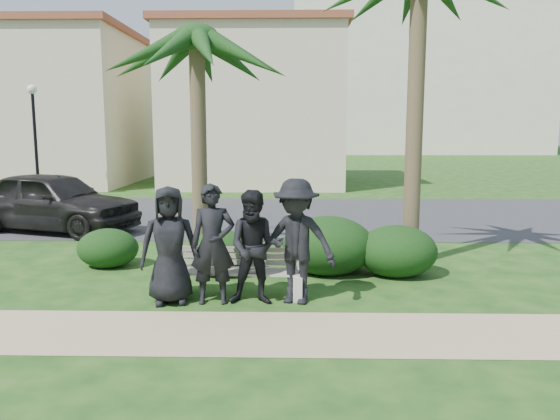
{
  "coord_description": "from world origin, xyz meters",
  "views": [
    {
      "loc": [
        0.76,
        -8.67,
        2.68
      ],
      "look_at": [
        0.55,
        1.0,
        1.22
      ],
      "focal_mm": 35.0,
      "sensor_mm": 36.0,
      "label": 1
    }
  ],
  "objects_px": {
    "street_lamp": "(34,121)",
    "man_c": "(256,247)",
    "man_a": "(169,245)",
    "man_b": "(213,244)",
    "car_a": "(53,201)",
    "man_d": "(296,241)",
    "palm_left": "(197,40)",
    "park_bench": "(236,276)"
  },
  "relations": [
    {
      "from": "street_lamp",
      "to": "man_c",
      "type": "bearing_deg",
      "value": -53.77
    },
    {
      "from": "car_a",
      "to": "man_b",
      "type": "bearing_deg",
      "value": -121.17
    },
    {
      "from": "man_a",
      "to": "man_d",
      "type": "xyz_separation_m",
      "value": [
        1.94,
        0.05,
        0.06
      ]
    },
    {
      "from": "man_b",
      "to": "car_a",
      "type": "bearing_deg",
      "value": 124.94
    },
    {
      "from": "man_a",
      "to": "palm_left",
      "type": "xyz_separation_m",
      "value": [
        -0.04,
        3.07,
        3.5
      ]
    },
    {
      "from": "park_bench",
      "to": "palm_left",
      "type": "height_order",
      "value": "palm_left"
    },
    {
      "from": "park_bench",
      "to": "man_a",
      "type": "relative_size",
      "value": 1.19
    },
    {
      "from": "street_lamp",
      "to": "park_bench",
      "type": "bearing_deg",
      "value": -54.03
    },
    {
      "from": "street_lamp",
      "to": "car_a",
      "type": "bearing_deg",
      "value": -62.27
    },
    {
      "from": "street_lamp",
      "to": "man_d",
      "type": "distance_m",
      "value": 16.04
    },
    {
      "from": "park_bench",
      "to": "man_a",
      "type": "bearing_deg",
      "value": -158.3
    },
    {
      "from": "man_a",
      "to": "man_b",
      "type": "relative_size",
      "value": 0.98
    },
    {
      "from": "man_c",
      "to": "car_a",
      "type": "xyz_separation_m",
      "value": [
        -5.67,
        5.84,
        -0.09
      ]
    },
    {
      "from": "man_a",
      "to": "man_c",
      "type": "relative_size",
      "value": 1.03
    },
    {
      "from": "park_bench",
      "to": "car_a",
      "type": "height_order",
      "value": "car_a"
    },
    {
      "from": "park_bench",
      "to": "car_a",
      "type": "xyz_separation_m",
      "value": [
        -5.33,
        5.49,
        0.45
      ]
    },
    {
      "from": "man_c",
      "to": "man_b",
      "type": "bearing_deg",
      "value": -179.63
    },
    {
      "from": "park_bench",
      "to": "man_c",
      "type": "bearing_deg",
      "value": -43.38
    },
    {
      "from": "street_lamp",
      "to": "palm_left",
      "type": "bearing_deg",
      "value": -50.38
    },
    {
      "from": "man_c",
      "to": "palm_left",
      "type": "relative_size",
      "value": 0.33
    },
    {
      "from": "man_b",
      "to": "man_c",
      "type": "distance_m",
      "value": 0.65
    },
    {
      "from": "car_a",
      "to": "man_c",
      "type": "bearing_deg",
      "value": -117.75
    },
    {
      "from": "palm_left",
      "to": "street_lamp",
      "type": "bearing_deg",
      "value": 129.62
    },
    {
      "from": "man_c",
      "to": "car_a",
      "type": "height_order",
      "value": "man_c"
    },
    {
      "from": "park_bench",
      "to": "man_d",
      "type": "height_order",
      "value": "man_d"
    },
    {
      "from": "man_d",
      "to": "palm_left",
      "type": "bearing_deg",
      "value": 138.65
    },
    {
      "from": "park_bench",
      "to": "man_a",
      "type": "height_order",
      "value": "man_a"
    },
    {
      "from": "street_lamp",
      "to": "man_c",
      "type": "distance_m",
      "value": 15.72
    },
    {
      "from": "man_a",
      "to": "street_lamp",
      "type": "bearing_deg",
      "value": 110.8
    },
    {
      "from": "street_lamp",
      "to": "car_a",
      "type": "xyz_separation_m",
      "value": [
        3.54,
        -6.73,
        -2.16
      ]
    },
    {
      "from": "man_a",
      "to": "car_a",
      "type": "height_order",
      "value": "man_a"
    },
    {
      "from": "man_c",
      "to": "man_d",
      "type": "distance_m",
      "value": 0.63
    },
    {
      "from": "street_lamp",
      "to": "man_a",
      "type": "height_order",
      "value": "street_lamp"
    },
    {
      "from": "man_b",
      "to": "palm_left",
      "type": "bearing_deg",
      "value": 97.14
    },
    {
      "from": "man_a",
      "to": "man_b",
      "type": "distance_m",
      "value": 0.67
    },
    {
      "from": "park_bench",
      "to": "man_b",
      "type": "distance_m",
      "value": 0.74
    },
    {
      "from": "park_bench",
      "to": "man_a",
      "type": "distance_m",
      "value": 1.18
    },
    {
      "from": "man_d",
      "to": "man_a",
      "type": "bearing_deg",
      "value": -163.08
    },
    {
      "from": "street_lamp",
      "to": "man_c",
      "type": "relative_size",
      "value": 2.44
    },
    {
      "from": "man_c",
      "to": "man_a",
      "type": "bearing_deg",
      "value": -178.95
    },
    {
      "from": "man_b",
      "to": "car_a",
      "type": "relative_size",
      "value": 0.4
    },
    {
      "from": "man_c",
      "to": "palm_left",
      "type": "xyz_separation_m",
      "value": [
        -1.36,
        3.08,
        3.53
      ]
    }
  ]
}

